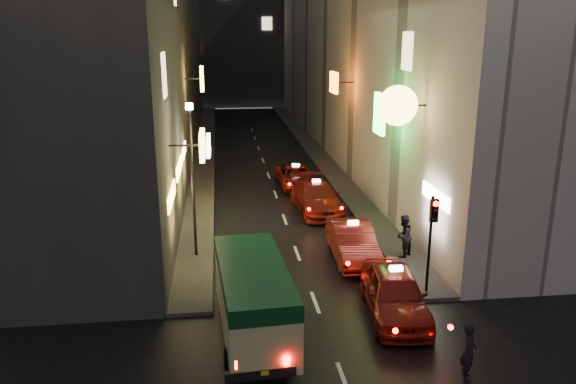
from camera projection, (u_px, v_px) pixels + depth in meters
name	position (u px, v px, depth m)	size (l,w,h in m)	color
building_left	(147.00, 32.00, 40.26)	(7.46, 52.00, 18.00)	#383533
building_right	(364.00, 32.00, 42.15)	(7.92, 52.00, 18.00)	beige
building_far	(240.00, 16.00, 71.20)	(30.00, 10.00, 22.00)	#303034
sidewalk_left	(205.00, 152.00, 43.15)	(1.50, 52.00, 0.15)	#4C4A47
sidewalk_right	(314.00, 150.00, 44.16)	(1.50, 52.00, 0.15)	#4C4A47
minibus	(253.00, 292.00, 16.76)	(2.27, 5.59, 2.35)	#D1C583
taxi_near	(395.00, 289.00, 18.25)	(2.92, 5.93, 1.99)	maroon
taxi_second	(353.00, 239.00, 22.81)	(2.40, 5.51, 1.90)	maroon
taxi_third	(316.00, 194.00, 29.04)	(2.66, 5.73, 1.95)	maroon
taxi_far	(296.00, 175.00, 33.62)	(2.09, 4.70, 1.64)	maroon
pedestrian_crossing	(469.00, 347.00, 14.88)	(0.61, 0.39, 1.85)	black
pedestrian_sidewalk	(403.00, 233.00, 22.66)	(0.75, 0.47, 2.00)	black
traffic_light	(432.00, 224.00, 19.04)	(0.26, 0.43, 3.50)	black
lamp_post	(192.00, 170.00, 22.11)	(0.28, 0.28, 6.22)	black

